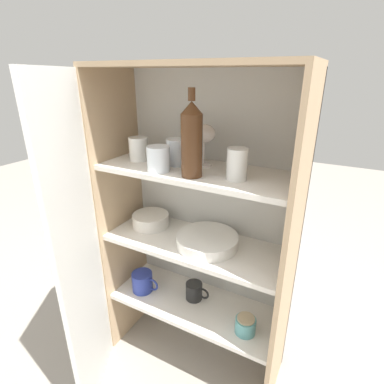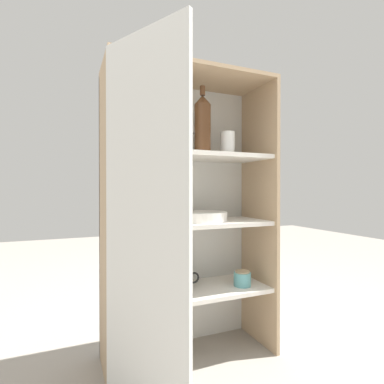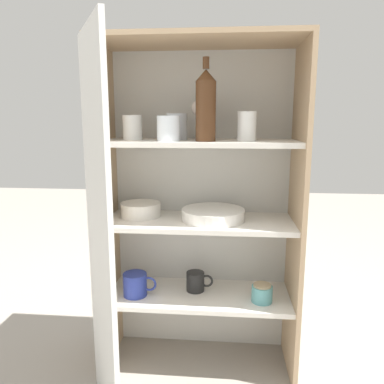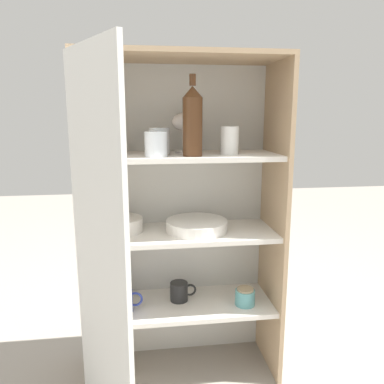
{
  "view_description": "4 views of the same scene",
  "coord_description": "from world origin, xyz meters",
  "px_view_note": "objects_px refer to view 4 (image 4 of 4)",
  "views": [
    {
      "loc": [
        0.5,
        -0.81,
        1.28
      ],
      "look_at": [
        -0.01,
        0.14,
        0.85
      ],
      "focal_mm": 28.0,
      "sensor_mm": 36.0,
      "label": 1
    },
    {
      "loc": [
        -0.53,
        -1.15,
        0.78
      ],
      "look_at": [
        0.01,
        0.15,
        0.77
      ],
      "focal_mm": 28.0,
      "sensor_mm": 36.0,
      "label": 2
    },
    {
      "loc": [
        0.1,
        -1.3,
        1.03
      ],
      "look_at": [
        -0.03,
        0.16,
        0.74
      ],
      "focal_mm": 35.0,
      "sensor_mm": 36.0,
      "label": 3
    },
    {
      "loc": [
        -0.16,
        -1.31,
        1.1
      ],
      "look_at": [
        0.04,
        0.16,
        0.79
      ],
      "focal_mm": 35.0,
      "sensor_mm": 36.0,
      "label": 4
    }
  ],
  "objects_px": {
    "wine_bottle": "(193,121)",
    "coffee_mug_primary": "(180,291)",
    "storage_jar": "(245,297)",
    "plate_stack_white": "(197,225)",
    "mixing_bowl_large": "(122,224)"
  },
  "relations": [
    {
      "from": "wine_bottle",
      "to": "coffee_mug_primary",
      "type": "bearing_deg",
      "value": 111.92
    },
    {
      "from": "mixing_bowl_large",
      "to": "storage_jar",
      "type": "relative_size",
      "value": 1.99
    },
    {
      "from": "wine_bottle",
      "to": "plate_stack_white",
      "type": "bearing_deg",
      "value": 70.74
    },
    {
      "from": "storage_jar",
      "to": "mixing_bowl_large",
      "type": "bearing_deg",
      "value": 170.82
    },
    {
      "from": "mixing_bowl_large",
      "to": "storage_jar",
      "type": "distance_m",
      "value": 0.6
    },
    {
      "from": "coffee_mug_primary",
      "to": "wine_bottle",
      "type": "bearing_deg",
      "value": -68.08
    },
    {
      "from": "wine_bottle",
      "to": "coffee_mug_primary",
      "type": "xyz_separation_m",
      "value": [
        -0.04,
        0.1,
        -0.72
      ]
    },
    {
      "from": "coffee_mug_primary",
      "to": "storage_jar",
      "type": "xyz_separation_m",
      "value": [
        0.27,
        -0.07,
        -0.01
      ]
    },
    {
      "from": "coffee_mug_primary",
      "to": "storage_jar",
      "type": "bearing_deg",
      "value": -15.45
    },
    {
      "from": "plate_stack_white",
      "to": "storage_jar",
      "type": "bearing_deg",
      "value": -14.18
    },
    {
      "from": "mixing_bowl_large",
      "to": "wine_bottle",
      "type": "bearing_deg",
      "value": -22.15
    },
    {
      "from": "plate_stack_white",
      "to": "mixing_bowl_large",
      "type": "bearing_deg",
      "value": 174.2
    },
    {
      "from": "mixing_bowl_large",
      "to": "coffee_mug_primary",
      "type": "bearing_deg",
      "value": -1.59
    },
    {
      "from": "plate_stack_white",
      "to": "wine_bottle",
      "type": "bearing_deg",
      "value": -109.26
    },
    {
      "from": "coffee_mug_primary",
      "to": "storage_jar",
      "type": "relative_size",
      "value": 1.37
    }
  ]
}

